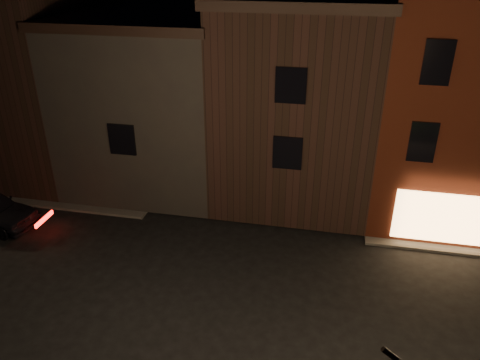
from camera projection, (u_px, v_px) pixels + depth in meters
The scene contains 6 objects.
ground at pixel (222, 309), 16.24m from camera, with size 120.00×120.00×0.00m, color black.
sidewalk_far_left at pixel (38, 103), 37.36m from camera, with size 30.00×30.00×0.12m, color #2D2B28.
corner_building at pixel (446, 95), 20.64m from camera, with size 6.50×8.50×10.50m.
row_building_a at pixel (300, 92), 22.98m from camera, with size 7.30×10.30×9.40m.
row_building_b at pixel (162, 94), 24.53m from camera, with size 7.80×10.30×8.40m.
row_building_c at pixel (35, 73), 25.52m from camera, with size 7.30×10.30×9.90m.
Camera 1 is at (3.18, -12.11, 11.28)m, focal length 35.00 mm.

